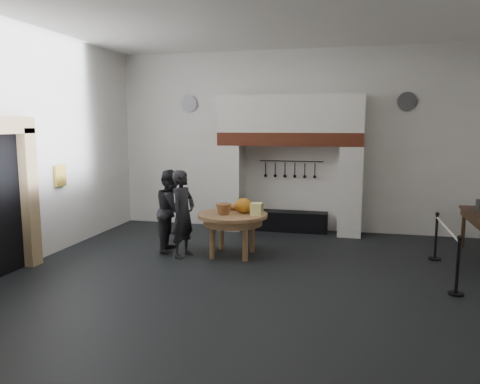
% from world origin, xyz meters
% --- Properties ---
extents(floor, '(9.00, 8.00, 0.02)m').
position_xyz_m(floor, '(0.00, 0.00, 0.00)').
color(floor, black).
rests_on(floor, ground).
extents(ceiling, '(9.00, 8.00, 0.02)m').
position_xyz_m(ceiling, '(0.00, 0.00, 4.50)').
color(ceiling, silver).
rests_on(ceiling, wall_back).
extents(wall_back, '(9.00, 0.02, 4.50)m').
position_xyz_m(wall_back, '(0.00, 4.00, 2.25)').
color(wall_back, white).
rests_on(wall_back, floor).
extents(wall_front, '(9.00, 0.02, 4.50)m').
position_xyz_m(wall_front, '(0.00, -4.00, 2.25)').
color(wall_front, white).
rests_on(wall_front, floor).
extents(wall_left, '(0.02, 8.00, 4.50)m').
position_xyz_m(wall_left, '(-4.50, 0.00, 2.25)').
color(wall_left, white).
rests_on(wall_left, floor).
extents(chimney_pier_left, '(0.55, 0.70, 2.15)m').
position_xyz_m(chimney_pier_left, '(-1.48, 3.65, 1.07)').
color(chimney_pier_left, silver).
rests_on(chimney_pier_left, floor).
extents(chimney_pier_right, '(0.55, 0.70, 2.15)m').
position_xyz_m(chimney_pier_right, '(1.48, 3.65, 1.07)').
color(chimney_pier_right, silver).
rests_on(chimney_pier_right, floor).
extents(hearth_brick_band, '(3.50, 0.72, 0.32)m').
position_xyz_m(hearth_brick_band, '(0.00, 3.65, 2.31)').
color(hearth_brick_band, '#9E442B').
rests_on(hearth_brick_band, chimney_pier_left).
extents(chimney_hood, '(3.50, 0.70, 0.90)m').
position_xyz_m(chimney_hood, '(0.00, 3.65, 2.92)').
color(chimney_hood, silver).
rests_on(chimney_hood, hearth_brick_band).
extents(iron_range, '(1.90, 0.45, 0.50)m').
position_xyz_m(iron_range, '(0.00, 3.72, 0.25)').
color(iron_range, black).
rests_on(iron_range, floor).
extents(utensil_rail, '(1.60, 0.02, 0.02)m').
position_xyz_m(utensil_rail, '(0.00, 3.92, 1.75)').
color(utensil_rail, black).
rests_on(utensil_rail, wall_back).
extents(door_jamb_far, '(0.22, 0.30, 2.60)m').
position_xyz_m(door_jamb_far, '(-4.38, -0.30, 1.30)').
color(door_jamb_far, tan).
rests_on(door_jamb_far, floor).
extents(wall_plaque, '(0.05, 0.34, 0.44)m').
position_xyz_m(wall_plaque, '(-4.45, 0.80, 1.60)').
color(wall_plaque, gold).
rests_on(wall_plaque, wall_left).
extents(work_table, '(1.56, 1.56, 0.07)m').
position_xyz_m(work_table, '(-0.82, 1.23, 0.84)').
color(work_table, '#AB8750').
rests_on(work_table, floor).
extents(pumpkin, '(0.36, 0.36, 0.31)m').
position_xyz_m(pumpkin, '(-0.62, 1.33, 1.03)').
color(pumpkin, orange).
rests_on(pumpkin, work_table).
extents(cheese_block_big, '(0.22, 0.22, 0.24)m').
position_xyz_m(cheese_block_big, '(-0.32, 1.18, 0.99)').
color(cheese_block_big, '#EAE88C').
rests_on(cheese_block_big, work_table).
extents(cheese_block_small, '(0.18, 0.18, 0.20)m').
position_xyz_m(cheese_block_small, '(-0.34, 1.48, 0.97)').
color(cheese_block_small, '#F4E192').
rests_on(cheese_block_small, work_table).
extents(wicker_basket, '(0.35, 0.35, 0.22)m').
position_xyz_m(wicker_basket, '(-0.97, 1.08, 0.98)').
color(wicker_basket, '#935B36').
rests_on(wicker_basket, work_table).
extents(bread_loaf, '(0.31, 0.18, 0.13)m').
position_xyz_m(bread_loaf, '(-0.92, 1.58, 0.94)').
color(bread_loaf, '#A86D3B').
rests_on(bread_loaf, work_table).
extents(visitor_near, '(0.57, 0.73, 1.76)m').
position_xyz_m(visitor_near, '(-1.78, 0.93, 0.88)').
color(visitor_near, black).
rests_on(visitor_near, floor).
extents(visitor_far, '(0.80, 0.95, 1.73)m').
position_xyz_m(visitor_far, '(-2.18, 1.33, 0.86)').
color(visitor_far, black).
rests_on(visitor_far, floor).
extents(pewter_jug, '(0.12, 0.12, 0.22)m').
position_xyz_m(pewter_jug, '(4.10, 2.73, 1.01)').
color(pewter_jug, '#525257').
rests_on(pewter_jug, side_table).
extents(pewter_plate_back_left, '(0.44, 0.03, 0.44)m').
position_xyz_m(pewter_plate_back_left, '(-2.70, 3.96, 3.20)').
color(pewter_plate_back_left, '#4C4C51').
rests_on(pewter_plate_back_left, wall_back).
extents(pewter_plate_back_right, '(0.44, 0.03, 0.44)m').
position_xyz_m(pewter_plate_back_right, '(2.70, 3.96, 3.20)').
color(pewter_plate_back_right, '#4C4C51').
rests_on(pewter_plate_back_right, wall_back).
extents(barrier_post_near, '(0.05, 0.05, 0.90)m').
position_xyz_m(barrier_post_near, '(3.16, -0.11, 0.45)').
color(barrier_post_near, black).
rests_on(barrier_post_near, floor).
extents(barrier_post_far, '(0.05, 0.05, 0.90)m').
position_xyz_m(barrier_post_far, '(3.16, 1.89, 0.45)').
color(barrier_post_far, black).
rests_on(barrier_post_far, floor).
extents(barrier_rope, '(0.04, 2.00, 0.04)m').
position_xyz_m(barrier_rope, '(3.16, 0.89, 0.85)').
color(barrier_rope, silver).
rests_on(barrier_rope, barrier_post_near).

